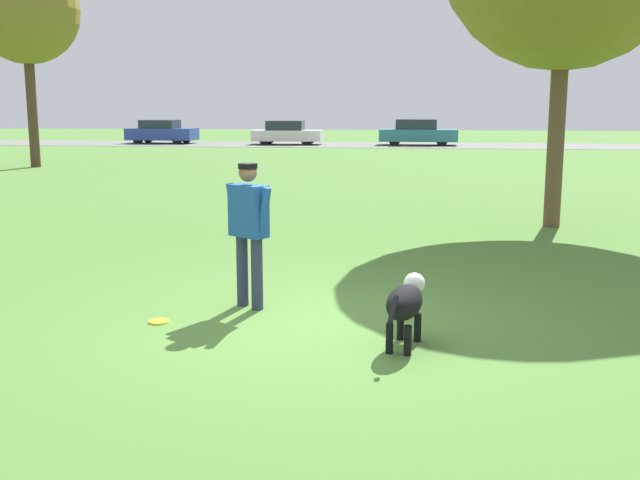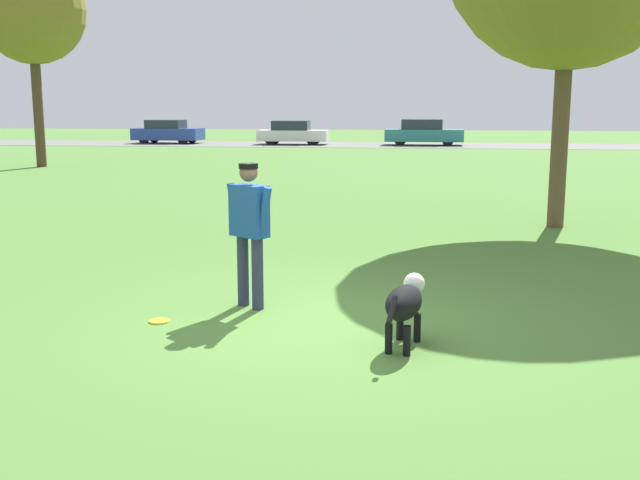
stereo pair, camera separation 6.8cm
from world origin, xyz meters
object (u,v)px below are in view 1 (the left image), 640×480
dog (406,302)px  parked_car_white (287,133)px  frisbee (159,321)px  tree_far_left (25,11)px  parked_car_blue (162,132)px  person (249,223)px  parked_car_teal (418,133)px

dog → parked_car_white: size_ratio=0.28×
dog → frisbee: bearing=92.3°
tree_far_left → parked_car_blue: size_ratio=1.85×
dog → tree_far_left: (-13.57, 19.06, 5.08)m
person → frisbee: size_ratio=7.47×
dog → person: bearing=68.8°
parked_car_blue → parked_car_teal: parked_car_teal is taller
person → parked_car_blue: person is taller
person → parked_car_white: person is taller
person → parked_car_blue: bearing=146.5°
person → parked_car_white: 34.65m
parked_car_blue → parked_car_white: parked_car_blue is taller
dog → parked_car_teal: size_ratio=0.26×
frisbee → parked_car_white: bearing=97.2°
frisbee → parked_car_blue: parked_car_blue is taller
parked_car_white → parked_car_teal: (7.37, 0.13, 0.05)m
frisbee → tree_far_left: bearing=120.6°
parked_car_blue → parked_car_white: size_ratio=1.02×
person → parked_car_white: size_ratio=0.41×
parked_car_teal → person: bearing=-93.1°
frisbee → parked_car_teal: parked_car_teal is taller
parked_car_blue → frisbee: bearing=-68.9°
dog → tree_far_left: size_ratio=0.15×
frisbee → tree_far_left: size_ratio=0.03×
dog → parked_car_teal: 35.55m
person → frisbee: 1.44m
dog → frisbee: size_ratio=5.07×
parked_car_teal → frisbee: bearing=-94.4°
parked_car_white → parked_car_teal: 7.37m
person → parked_car_teal: person is taller
person → parked_car_blue: (-12.69, 34.61, -0.30)m
frisbee → parked_car_white: 35.24m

